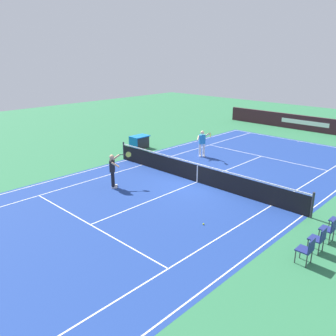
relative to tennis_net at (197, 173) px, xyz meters
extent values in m
plane|color=#2D7247|center=(0.00, 0.00, -0.49)|extent=(60.00, 60.00, 0.00)
cube|color=navy|center=(0.00, 0.00, -0.49)|extent=(24.20, 11.40, 0.00)
cube|color=white|center=(-11.90, 0.00, -0.49)|extent=(0.05, 11.00, 0.01)
cube|color=white|center=(0.00, -5.50, -0.49)|extent=(23.80, 0.05, 0.01)
cube|color=white|center=(0.00, 5.50, -0.49)|extent=(23.80, 0.05, 0.01)
cube|color=white|center=(0.00, -4.11, -0.49)|extent=(23.80, 0.05, 0.01)
cube|color=white|center=(0.00, 4.11, -0.49)|extent=(23.80, 0.05, 0.01)
cube|color=white|center=(6.40, 0.00, -0.49)|extent=(0.05, 8.22, 0.01)
cube|color=white|center=(-6.40, 0.00, -0.49)|extent=(0.05, 8.22, 0.01)
cube|color=white|center=(0.00, 0.00, -0.49)|extent=(12.80, 0.05, 0.01)
cube|color=white|center=(-11.75, 0.00, -0.49)|extent=(0.30, 0.05, 0.01)
cylinder|color=#2D2D33|center=(0.00, -5.80, 0.05)|extent=(0.10, 0.10, 1.08)
cylinder|color=#2D2D33|center=(0.00, 5.80, 0.05)|extent=(0.10, 0.10, 1.08)
cube|color=black|center=(0.00, 0.00, -0.05)|extent=(0.02, 11.60, 0.88)
cube|color=white|center=(0.00, 0.00, 0.46)|extent=(0.04, 11.60, 0.06)
cube|color=white|center=(0.00, 0.00, -0.05)|extent=(0.04, 0.06, 0.88)
cube|color=#381923|center=(-15.90, 0.00, 0.12)|extent=(0.24, 17.00, 1.23)
cube|color=white|center=(-15.77, -1.36, 0.18)|extent=(0.01, 4.06, 0.36)
cylinder|color=black|center=(3.47, -2.39, -0.04)|extent=(0.15, 0.15, 0.74)
cube|color=white|center=(3.42, -2.35, -0.45)|extent=(0.28, 0.27, 0.09)
cylinder|color=black|center=(3.31, -2.58, -0.04)|extent=(0.15, 0.15, 0.74)
cube|color=white|center=(3.27, -2.54, -0.45)|extent=(0.28, 0.27, 0.09)
cube|color=black|center=(3.39, -2.48, 0.61)|extent=(0.43, 0.44, 0.56)
sphere|color=#DBAA84|center=(3.39, -2.48, 1.04)|extent=(0.23, 0.23, 0.23)
cylinder|color=#DBAA84|center=(3.44, -2.16, 0.74)|extent=(0.28, 0.40, 0.26)
cylinder|color=#DBAA84|center=(3.07, -2.58, 0.94)|extent=(0.42, 0.24, 0.30)
cylinder|color=#232326|center=(2.80, -2.42, 1.05)|extent=(0.23, 0.21, 0.04)
torus|color=#232326|center=(2.58, -2.23, 1.05)|extent=(0.25, 0.22, 0.31)
cylinder|color=#C6D84C|center=(2.58, -2.23, 1.05)|extent=(0.21, 0.18, 0.27)
cylinder|color=white|center=(-3.69, -2.81, -0.04)|extent=(0.15, 0.15, 0.74)
cube|color=white|center=(-3.65, -2.76, -0.45)|extent=(0.27, 0.28, 0.09)
cylinder|color=white|center=(-3.87, -2.65, -0.04)|extent=(0.15, 0.15, 0.74)
cube|color=white|center=(-3.83, -2.61, -0.45)|extent=(0.27, 0.28, 0.09)
cube|color=#2884D1|center=(-3.78, -2.73, 0.61)|extent=(0.44, 0.43, 0.56)
sphere|color=beige|center=(-3.78, -2.73, 1.04)|extent=(0.23, 0.23, 0.23)
cylinder|color=beige|center=(-3.45, -2.78, 0.74)|extent=(0.40, 0.28, 0.26)
cylinder|color=beige|center=(-3.87, -2.41, 0.94)|extent=(0.24, 0.42, 0.30)
cylinder|color=#232326|center=(-3.71, -2.14, 1.05)|extent=(0.21, 0.23, 0.04)
torus|color=#232326|center=(-3.52, -1.92, 1.05)|extent=(0.22, 0.25, 0.31)
cylinder|color=#C6D84C|center=(-3.52, -1.92, 1.05)|extent=(0.18, 0.21, 0.27)
sphere|color=#CCE01E|center=(3.42, 3.11, -0.46)|extent=(0.07, 0.07, 0.07)
cylinder|color=#38383D|center=(0.68, 6.72, -0.27)|extent=(0.04, 0.04, 0.44)
cylinder|color=#38383D|center=(0.32, 6.72, -0.27)|extent=(0.04, 0.04, 0.44)
cylinder|color=#38383D|center=(1.60, 6.72, -0.27)|extent=(0.04, 0.04, 0.44)
cylinder|color=#38383D|center=(1.24, 6.72, -0.27)|extent=(0.04, 0.04, 0.44)
cylinder|color=#38383D|center=(1.60, 7.08, -0.27)|extent=(0.04, 0.04, 0.44)
cylinder|color=#38383D|center=(1.24, 7.08, -0.27)|extent=(0.04, 0.04, 0.44)
cube|color=navy|center=(1.42, 6.90, -0.03)|extent=(0.44, 0.44, 0.04)
cube|color=navy|center=(1.42, 7.10, 0.19)|extent=(0.44, 0.04, 0.40)
cylinder|color=#38383D|center=(2.52, 6.72, -0.27)|extent=(0.04, 0.04, 0.44)
cylinder|color=#38383D|center=(2.16, 6.72, -0.27)|extent=(0.04, 0.04, 0.44)
cylinder|color=#38383D|center=(2.52, 7.08, -0.27)|extent=(0.04, 0.04, 0.44)
cylinder|color=#38383D|center=(2.16, 7.08, -0.27)|extent=(0.04, 0.04, 0.44)
cube|color=navy|center=(2.34, 6.90, -0.03)|extent=(0.44, 0.44, 0.04)
cube|color=navy|center=(2.34, 7.10, 0.19)|extent=(0.44, 0.04, 0.40)
cylinder|color=#38383D|center=(3.45, 6.72, -0.27)|extent=(0.04, 0.04, 0.44)
cylinder|color=#38383D|center=(3.09, 6.72, -0.27)|extent=(0.04, 0.04, 0.44)
cylinder|color=#38383D|center=(3.45, 7.08, -0.27)|extent=(0.04, 0.04, 0.44)
cylinder|color=#38383D|center=(3.09, 7.08, -0.27)|extent=(0.04, 0.04, 0.44)
cube|color=navy|center=(3.27, 6.90, -0.03)|extent=(0.44, 0.44, 0.04)
cube|color=navy|center=(3.27, 7.10, 0.19)|extent=(0.44, 0.04, 0.40)
cube|color=#2D2D33|center=(-2.44, -7.06, -0.09)|extent=(1.10, 0.70, 0.80)
cube|color=blue|center=(-2.44, -7.06, 0.33)|extent=(1.24, 0.84, 0.06)
cube|color=blue|center=(-1.84, -7.06, -0.07)|extent=(0.06, 0.84, 0.84)
camera|label=1|loc=(12.93, 10.37, 5.72)|focal=37.25mm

